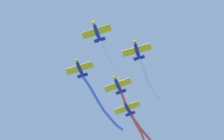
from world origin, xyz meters
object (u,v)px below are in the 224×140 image
Objects in this scene: airplane_lead at (97,32)px; airplane_slot at (118,85)px; airplane_right_wing at (80,68)px; airplane_trail at (127,108)px; airplane_left_wing at (137,50)px.

airplane_lead reaches higher than airplane_slot.
airplane_trail reaches higher than airplane_right_wing.
airplane_right_wing is at bearing -136.62° from airplane_lead.
airplane_right_wing reaches higher than airplane_left_wing.
airplane_left_wing is (-2.97, 11.24, -0.40)m from airplane_lead.
airplane_left_wing is 1.01× the size of airplane_right_wing.
airplane_lead is 24.65m from airplane_trail.
airplane_left_wing is 1.04× the size of airplane_trail.
airplane_slot is at bearing 3.98° from airplane_trail.
airplane_slot is at bearing 178.41° from airplane_lead.
airplane_right_wing is 18.37m from airplane_trail.
airplane_right_wing is at bearing -42.51° from airplane_slot.
airplane_left_wing is at bearing 133.37° from airplane_lead.
airplane_lead is 11.63m from airplane_left_wing.
airplane_lead is 0.99× the size of airplane_left_wing.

